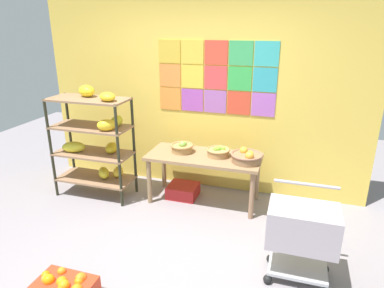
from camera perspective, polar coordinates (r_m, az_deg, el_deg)
ground at (r=3.63m, az=-7.16°, el=-18.49°), size 9.56×9.56×0.00m
back_wall_with_art at (r=4.64m, az=1.40°, el=9.27°), size 4.45×0.07×2.80m
banana_shelf_unit at (r=4.64m, az=-15.65°, el=0.97°), size 1.02×0.48×1.48m
display_table at (r=4.38m, az=2.01°, el=-2.89°), size 1.43×0.63×0.64m
fruit_basket_left at (r=4.32m, az=4.38°, el=-1.28°), size 0.30×0.30×0.13m
fruit_basket_back_left at (r=4.43m, az=-1.65°, el=-0.56°), size 0.30×0.30×0.15m
fruit_basket_back_right at (r=4.16m, az=9.07°, el=-2.11°), size 0.38×0.38×0.17m
produce_crate_under_table at (r=4.69m, az=-1.50°, el=-7.73°), size 0.39×0.35×0.16m
shopping_cart at (r=3.24m, az=17.81°, el=-13.30°), size 0.60×0.44×0.86m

